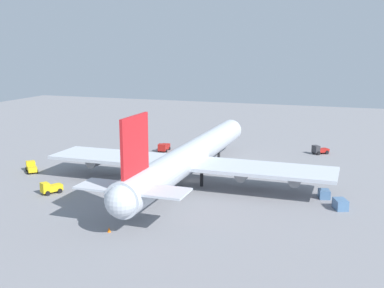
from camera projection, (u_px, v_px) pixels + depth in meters
The scene contains 10 objects.
ground_plane at pixel (192, 181), 106.86m from camera, with size 291.08×291.08×0.00m, color gray.
cargo_airplane at pixel (191, 156), 105.21m from camera, with size 72.77×62.45×18.57m.
maintenance_van at pixel (164, 147), 136.53m from camera, with size 5.53×3.07×2.31m.
catering_truck at pixel (31, 167), 114.01m from camera, with size 4.97×4.92×2.34m.
fuel_truck at pixel (319, 150), 132.83m from camera, with size 4.57×4.80×2.45m.
baggage_tug at pixel (51, 188), 97.35m from camera, with size 4.56×3.73×2.50m.
cargo_container_fore at pixel (340, 204), 88.11m from camera, with size 3.67×3.15×1.91m.
cargo_container_aft at pixel (324, 194), 94.55m from camera, with size 3.13×2.66×1.67m.
safety_cone_nose at pixel (222, 149), 137.85m from camera, with size 0.46×0.46×0.65m, color orange.
safety_cone_tail at pixel (109, 230), 77.40m from camera, with size 0.59×0.59×0.84m, color orange.
Camera 1 is at (-97.22, -33.94, 29.69)m, focal length 44.84 mm.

